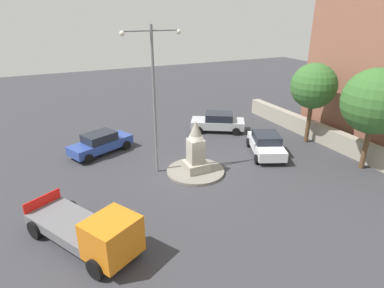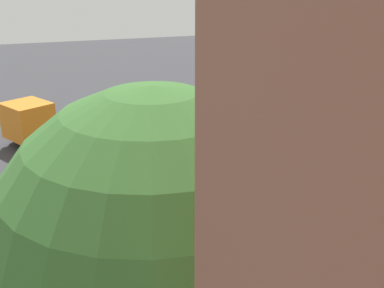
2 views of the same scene
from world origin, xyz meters
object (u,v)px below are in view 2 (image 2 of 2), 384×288
Objects in this scene: streetlamp at (204,34)px; truck_orange_parked_left at (53,120)px; car_blue_far_side at (267,116)px; tree_near_wall at (157,246)px; car_white_waiting at (279,245)px; monument at (194,146)px.

streetlamp is 1.49× the size of truck_orange_parked_left.
truck_orange_parked_left reaches higher than car_blue_far_side.
truck_orange_parked_left is (-4.85, -5.78, -4.31)m from streetlamp.
car_blue_far_side is 17.87m from tree_near_wall.
truck_orange_parked_left is (-12.60, -5.05, 0.16)m from car_white_waiting.
car_blue_far_side is at bearing 130.81° from monument.
car_white_waiting is at bearing 21.84° from truck_orange_parked_left.
tree_near_wall reaches higher than car_white_waiting.
monument is at bearing -28.69° from streetlamp.
car_white_waiting is 13.58m from truck_orange_parked_left.
monument is 0.51× the size of tree_near_wall.
streetlamp is 6.80m from car_blue_far_side.
monument reaches higher than car_white_waiting.
car_blue_far_side is (-4.77, 5.53, -0.82)m from monument.
streetlamp is 1.85× the size of car_blue_far_side.
tree_near_wall is at bearing -45.21° from car_white_waiting.
truck_orange_parked_left reaches higher than car_white_waiting.
streetlamp reaches higher than car_white_waiting.
truck_orange_parked_left is at bearing -158.16° from car_white_waiting.
truck_orange_parked_left is at bearing -146.36° from monument.
tree_near_wall is (12.07, -5.08, -0.87)m from streetlamp.
monument is 0.37× the size of streetlamp.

